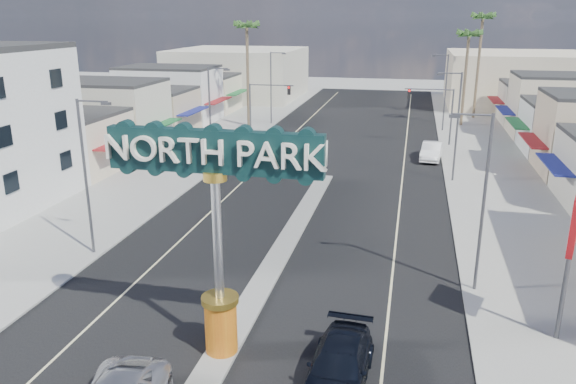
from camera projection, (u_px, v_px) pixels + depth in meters
The scene contains 24 objects.
ground at pixel (327, 174), 49.09m from camera, with size 160.00×160.00×0.00m, color gray.
road at pixel (327, 174), 49.09m from camera, with size 20.00×120.00×0.01m, color black.
median_island at pixel (287, 242), 34.17m from camera, with size 1.30×30.00×0.16m, color gray.
sidewalk_left at pixel (177, 165), 51.98m from camera, with size 8.00×120.00×0.12m, color gray.
sidewalk_right at pixel (495, 183), 46.16m from camera, with size 8.00×120.00×0.12m, color gray.
storefront_row_left at pixel (141, 108), 65.28m from camera, with size 12.00×42.00×6.00m, color beige.
backdrop_far_left at pixel (239, 73), 94.36m from camera, with size 20.00×20.00×8.00m, color #B7B29E.
backdrop_far_right at pixel (516, 79), 85.20m from camera, with size 20.00×20.00×8.00m, color beige.
gateway_sign at pixel (216, 218), 21.22m from camera, with size 8.20×1.50×9.15m.
traffic_signal_left at pixel (266, 100), 62.74m from camera, with size 5.09×0.45×6.00m.
traffic_signal_right at pixel (435, 105), 58.92m from camera, with size 5.09×0.45×6.00m.
streetlight_l_near at pixel (87, 170), 31.12m from camera, with size 2.03×0.22×9.00m.
streetlight_l_mid at pixel (212, 112), 49.74m from camera, with size 2.03×0.22×9.00m.
streetlight_l_far at pixel (272, 84), 70.22m from camera, with size 2.03×0.22×9.00m.
streetlight_r_near at pixel (481, 195), 26.78m from camera, with size 2.03×0.22×9.00m.
streetlight_r_mid at pixel (456, 121), 45.40m from camera, with size 2.03×0.22×9.00m.
streetlight_r_far at pixel (444, 89), 65.88m from camera, with size 2.03×0.22×9.00m.
palm_left_far at pixel (247, 31), 66.96m from camera, with size 2.60×2.60×13.10m.
palm_right_mid at pixel (469, 39), 67.41m from camera, with size 2.60×2.60×12.10m.
palm_right_far at pixel (482, 23), 72.04m from camera, with size 2.60×2.60×14.10m.
suv_right at pixel (339, 366), 20.84m from camera, with size 2.21×5.44×1.58m, color black.
car_parked_left at pixel (265, 154), 52.71m from camera, with size 1.97×4.89×1.67m, color slate.
car_parked_right at pixel (431, 151), 53.82m from camera, with size 1.77×5.08×1.67m, color white.
bank_pylon_sign at pixel (573, 231), 22.47m from camera, with size 0.84×2.00×6.46m.
Camera 1 is at (6.99, -16.90, 13.24)m, focal length 35.00 mm.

